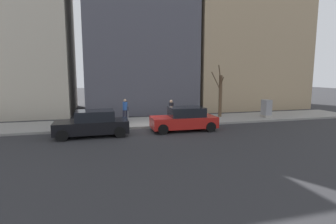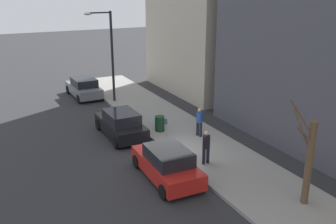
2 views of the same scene
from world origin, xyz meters
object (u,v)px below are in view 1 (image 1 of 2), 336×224
Objects in this scene: parked_car_red at (184,119)px; parked_car_black at (93,124)px; bare_tree at (220,94)px; parking_meter at (128,114)px; office_tower_left at (232,45)px; trash_bin at (102,120)px; pedestrian_midblock at (125,109)px; office_tower_right at (12,14)px; utility_box at (266,109)px; pedestrian_near_meter at (171,110)px.

parked_car_red is 1.01× the size of parked_car_black.
parking_meter is at bearing 105.13° from bare_tree.
parked_car_red is at bearing 141.26° from office_tower_left.
pedestrian_midblock reaches higher than trash_bin.
office_tower_right is at bearing 37.82° from trash_bin.
bare_tree reaches higher than parked_car_black.
office_tower_right reaches higher than parking_meter.
bare_tree reaches higher than trash_bin.
trash_bin is (0.45, 1.69, -0.38)m from parking_meter.
bare_tree is at bearing -69.74° from parked_car_black.
utility_box is at bearing -70.84° from parked_car_red.
office_tower_right is (9.51, 7.38, 8.47)m from trash_bin.
trash_bin is 19.95m from office_tower_left.
pedestrian_near_meter and pedestrian_midblock have the same top height.
pedestrian_midblock is at bearing 90.16° from bare_tree.
trash_bin is (-1.68, 9.55, -1.40)m from bare_tree.
parking_meter is at bearing 94.26° from utility_box.
pedestrian_midblock is at bearing 123.54° from office_tower_left.
parked_car_black is 2.54× the size of pedestrian_midblock.
parked_car_black reaches higher than parking_meter.
office_tower_left is (11.20, -13.77, 6.18)m from parking_meter.
parking_meter is at bearing 65.91° from parked_car_red.
trash_bin is at bearing 75.11° from parking_meter.
trash_bin is 0.54× the size of pedestrian_midblock.
utility_box reaches higher than parked_car_red.
parked_car_black is at bearing 127.35° from parking_meter.
office_tower_left is at bearing -12.81° from utility_box.
parked_car_red is 0.23× the size of office_tower_right.
office_tower_left is (10.35, -2.35, 6.30)m from utility_box.
parked_car_red is 2.97× the size of utility_box.
pedestrian_midblock is 14.44m from office_tower_right.
utility_box is (2.59, -13.70, 0.11)m from parked_car_black.
parked_car_red is 2.25m from pedestrian_near_meter.
utility_box is 11.45m from pedestrian_midblock.
parked_car_red is at bearing 107.51° from utility_box.
utility_box is (2.51, -7.97, 0.11)m from parked_car_red.
parking_meter is at bearing -53.27° from parked_car_black.
utility_box is 0.86× the size of pedestrian_near_meter.
pedestrian_near_meter is (-1.58, 4.66, -0.91)m from bare_tree.
trash_bin is at bearing 124.81° from office_tower_left.
pedestrian_near_meter reaches higher than parked_car_red.
office_tower_right reaches higher than pedestrian_near_meter.
bare_tree reaches higher than utility_box.
trash_bin is (2.11, 5.14, -0.14)m from parked_car_red.
pedestrian_near_meter is at bearing 135.22° from office_tower_left.
parked_car_black is 2.95× the size of utility_box.
parking_meter is at bearing -106.99° from pedestrian_midblock.
parking_meter is 0.07× the size of office_tower_right.
trash_bin is at bearing -152.20° from pedestrian_midblock.
trash_bin is at bearing -142.18° from office_tower_right.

